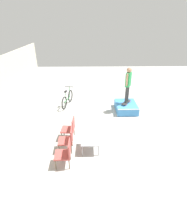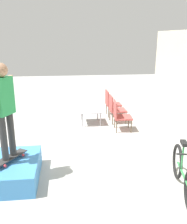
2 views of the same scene
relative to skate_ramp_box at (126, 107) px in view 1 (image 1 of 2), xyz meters
name	(u,v)px [view 1 (image 1 of 2)]	position (x,y,z in m)	size (l,w,h in m)	color
ground_plane	(119,127)	(-1.70, 0.59, -0.20)	(24.00, 24.00, 0.00)	#A8A8A3
skate_ramp_box	(126,107)	(0.00, 0.00, 0.00)	(1.42, 1.09, 0.43)	#3D84C6
skateboard_on_ramp	(126,102)	(0.01, 0.01, 0.29)	(0.77, 0.60, 0.07)	#2D2D2D
person_skater	(128,82)	(0.01, 0.01, 1.38)	(0.51, 0.36, 1.82)	#2D2D2D
coffee_table	(90,141)	(-3.21, 1.92, 0.20)	(0.76, 0.67, 0.45)	#9E9EA3
patio_chair_left	(65,152)	(-3.96, 2.74, 0.30)	(0.53, 0.53, 0.92)	brown
patio_chair_center	(68,139)	(-3.20, 2.74, 0.30)	(0.54, 0.54, 0.92)	brown
patio_chair_right	(70,128)	(-2.46, 2.74, 0.30)	(0.55, 0.55, 0.92)	brown
bicycle	(67,99)	(0.78, 3.22, 0.17)	(1.70, 0.57, 0.97)	black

